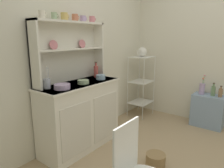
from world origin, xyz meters
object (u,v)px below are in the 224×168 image
(utensil_jar, at_px, (47,83))
(vinegar_bottle, at_px, (221,92))
(hutch_shelf_unit, at_px, (69,47))
(side_shelf_blue, at_px, (208,111))
(floor_basket, at_px, (156,160))
(oil_bottle, at_px, (213,91))
(bakers_rack, at_px, (141,80))
(cup_cream_0, at_px, (42,15))
(bowl_mixing_large, at_px, (62,87))
(flower_vase, at_px, (202,88))
(porcelain_teapot, at_px, (142,52))
(hutch_cabinet, at_px, (80,115))
(jam_bottle, at_px, (96,71))

(utensil_jar, bearing_deg, vinegar_bottle, -33.24)
(hutch_shelf_unit, height_order, side_shelf_blue, hutch_shelf_unit)
(floor_basket, relative_size, oil_bottle, 1.06)
(bakers_rack, bearing_deg, floor_basket, -144.04)
(cup_cream_0, height_order, bowl_mixing_large, cup_cream_0)
(hutch_shelf_unit, distance_m, floor_basket, 1.69)
(oil_bottle, bearing_deg, flower_vase, 90.17)
(vinegar_bottle, bearing_deg, flower_vase, 90.10)
(floor_basket, height_order, cup_cream_0, cup_cream_0)
(porcelain_teapot, bearing_deg, bakers_rack, 0.00)
(side_shelf_blue, distance_m, utensil_jar, 2.55)
(hutch_shelf_unit, distance_m, side_shelf_blue, 2.40)
(cup_cream_0, relative_size, bowl_mixing_large, 0.49)
(hutch_cabinet, bearing_deg, oil_bottle, -35.27)
(hutch_shelf_unit, bearing_deg, porcelain_teapot, -8.13)
(hutch_shelf_unit, xyz_separation_m, utensil_jar, (-0.41, -0.09, -0.37))
(jam_bottle, bearing_deg, flower_vase, -41.07)
(hutch_cabinet, bearing_deg, utensil_jar, 169.41)
(porcelain_teapot, bearing_deg, hutch_shelf_unit, 171.87)
(jam_bottle, bearing_deg, utensil_jar, -179.39)
(hutch_shelf_unit, distance_m, bowl_mixing_large, 0.57)
(bowl_mixing_large, bearing_deg, floor_basket, -59.67)
(hutch_shelf_unit, height_order, flower_vase, hutch_shelf_unit)
(side_shelf_blue, relative_size, oil_bottle, 2.49)
(cup_cream_0, bearing_deg, flower_vase, -29.09)
(bowl_mixing_large, xyz_separation_m, jam_bottle, (0.74, 0.16, 0.06))
(cup_cream_0, relative_size, jam_bottle, 0.41)
(oil_bottle, bearing_deg, floor_basket, 171.32)
(side_shelf_blue, xyz_separation_m, cup_cream_0, (-2.09, 1.28, 1.40))
(utensil_jar, distance_m, flower_vase, 2.42)
(hutch_cabinet, xyz_separation_m, jam_bottle, (0.41, 0.09, 0.51))
(hutch_cabinet, bearing_deg, cup_cream_0, 162.27)
(side_shelf_blue, xyz_separation_m, floor_basket, (-1.51, 0.18, -0.19))
(hutch_shelf_unit, bearing_deg, vinegar_bottle, -40.88)
(bakers_rack, relative_size, side_shelf_blue, 2.09)
(cup_cream_0, relative_size, utensil_jar, 0.35)
(side_shelf_blue, relative_size, floor_basket, 2.36)
(bowl_mixing_large, distance_m, porcelain_teapot, 1.83)
(side_shelf_blue, xyz_separation_m, jam_bottle, (-1.29, 1.25, 0.70))
(bakers_rack, xyz_separation_m, oil_bottle, (0.22, -1.16, -0.06))
(hutch_shelf_unit, relative_size, utensil_jar, 4.24)
(oil_bottle, bearing_deg, jam_bottle, 134.99)
(vinegar_bottle, bearing_deg, side_shelf_blue, 90.00)
(side_shelf_blue, bearing_deg, hutch_shelf_unit, 142.20)
(porcelain_teapot, height_order, vinegar_bottle, porcelain_teapot)
(hutch_cabinet, relative_size, cup_cream_0, 12.84)
(jam_bottle, relative_size, flower_vase, 0.68)
(bakers_rack, bearing_deg, hutch_cabinet, 178.19)
(side_shelf_blue, bearing_deg, utensil_jar, 149.76)
(jam_bottle, bearing_deg, bowl_mixing_large, -167.86)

